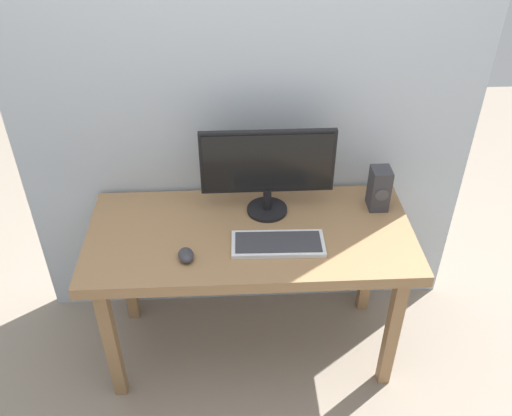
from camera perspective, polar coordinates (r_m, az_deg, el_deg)
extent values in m
plane|color=gray|center=(2.80, -0.51, -14.03)|extent=(6.00, 6.00, 0.00)
cube|color=#B2BCC6|center=(2.25, -1.14, 19.24)|extent=(2.06, 0.04, 3.00)
cube|color=#936D47|center=(2.31, -0.60, -2.93)|extent=(1.37, 0.63, 0.05)
cube|color=#936D47|center=(2.46, -14.88, -13.30)|extent=(0.05, 0.05, 0.67)
cube|color=#936D47|center=(2.49, 14.03, -12.26)|extent=(0.05, 0.05, 0.67)
cube|color=#936D47|center=(2.78, -13.36, -6.00)|extent=(0.05, 0.05, 0.67)
cube|color=#936D47|center=(2.81, 11.69, -5.19)|extent=(0.05, 0.05, 0.67)
cylinder|color=black|center=(2.41, 1.17, -0.16)|extent=(0.18, 0.18, 0.02)
cylinder|color=black|center=(2.37, 1.18, 0.96)|extent=(0.04, 0.04, 0.10)
cube|color=black|center=(2.28, 1.22, 4.86)|extent=(0.56, 0.02, 0.29)
cube|color=black|center=(2.27, 1.24, 4.68)|extent=(0.54, 0.01, 0.26)
cube|color=silver|center=(2.22, 2.31, -3.75)|extent=(0.38, 0.17, 0.02)
cube|color=#333338|center=(2.22, 2.32, -3.55)|extent=(0.35, 0.14, 0.00)
ellipsoid|color=#333338|center=(2.17, -7.31, -4.89)|extent=(0.08, 0.10, 0.04)
cube|color=#333338|center=(2.44, 12.72, 2.00)|extent=(0.08, 0.10, 0.19)
cylinder|color=#3F3F44|center=(2.40, 12.99, 1.33)|extent=(0.06, 0.00, 0.06)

